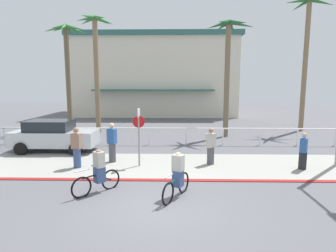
# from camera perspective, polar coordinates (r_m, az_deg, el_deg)

# --- Properties ---
(ground_plane) EXTENTS (80.00, 80.00, 0.00)m
(ground_plane) POSITION_cam_1_polar(r_m,az_deg,el_deg) (18.30, 0.03, -2.85)
(ground_plane) COLOR #5B5B60
(sidewalk_strip) EXTENTS (44.00, 4.00, 0.02)m
(sidewalk_strip) POSITION_cam_1_polar(r_m,az_deg,el_deg) (12.66, -0.56, -7.96)
(sidewalk_strip) COLOR #9E9E93
(sidewalk_strip) RESTS_ON ground
(curb_paint) EXTENTS (44.00, 0.24, 0.03)m
(curb_paint) POSITION_cam_1_polar(r_m,az_deg,el_deg) (10.75, -0.92, -10.94)
(curb_paint) COLOR maroon
(curb_paint) RESTS_ON ground
(building_backdrop) EXTENTS (18.81, 11.76, 9.18)m
(building_backdrop) POSITION_cam_1_polar(r_m,az_deg,el_deg) (35.19, -2.37, 10.11)
(building_backdrop) COLOR beige
(building_backdrop) RESTS_ON ground
(rail_fence) EXTENTS (24.25, 0.08, 1.04)m
(rail_fence) POSITION_cam_1_polar(r_m,az_deg,el_deg) (16.67, -0.08, -1.05)
(rail_fence) COLOR white
(rail_fence) RESTS_ON ground
(stop_sign_bike_lane) EXTENTS (0.52, 0.56, 2.56)m
(stop_sign_bike_lane) POSITION_cam_1_polar(r_m,az_deg,el_deg) (12.25, -5.97, -0.56)
(stop_sign_bike_lane) COLOR gray
(stop_sign_bike_lane) RESTS_ON ground
(palm_tree_0) EXTENTS (2.94, 3.17, 8.09)m
(palm_tree_0) POSITION_cam_1_polar(r_m,az_deg,el_deg) (23.18, -19.88, 14.28)
(palm_tree_0) COLOR brown
(palm_tree_0) RESTS_ON ground
(palm_tree_1) EXTENTS (2.72, 3.45, 8.52)m
(palm_tree_1) POSITION_cam_1_polar(r_m,az_deg,el_deg) (21.77, -14.51, 15.10)
(palm_tree_1) COLOR #846B4C
(palm_tree_1) RESTS_ON ground
(palm_tree_2) EXTENTS (3.18, 2.90, 7.82)m
(palm_tree_2) POSITION_cam_1_polar(r_m,az_deg,el_deg) (19.63, 12.15, 14.22)
(palm_tree_2) COLOR #756047
(palm_tree_2) RESTS_ON ground
(palm_tree_3) EXTENTS (3.71, 3.06, 9.93)m
(palm_tree_3) POSITION_cam_1_polar(r_m,az_deg,el_deg) (24.26, 26.49, 15.74)
(palm_tree_3) COLOR #846B4C
(palm_tree_3) RESTS_ON ground
(car_silver_1) EXTENTS (4.40, 2.02, 1.69)m
(car_silver_1) POSITION_cam_1_polar(r_m,az_deg,el_deg) (16.27, -22.21, -1.79)
(car_silver_1) COLOR #B2B7BC
(car_silver_1) RESTS_ON ground
(cyclist_teal_0) EXTENTS (0.89, 1.64, 1.50)m
(cyclist_teal_0) POSITION_cam_1_polar(r_m,az_deg,el_deg) (9.04, 1.92, -10.21)
(cyclist_teal_0) COLOR black
(cyclist_teal_0) RESTS_ON ground
(cyclist_black_1) EXTENTS (1.30, 1.36, 1.50)m
(cyclist_black_1) POSITION_cam_1_polar(r_m,az_deg,el_deg) (9.70, -14.03, -9.15)
(cyclist_black_1) COLOR black
(cyclist_black_1) RESTS_ON ground
(pedestrian_0) EXTENTS (0.44, 0.48, 1.59)m
(pedestrian_0) POSITION_cam_1_polar(r_m,az_deg,el_deg) (13.17, 25.82, -4.93)
(pedestrian_0) COLOR #232326
(pedestrian_0) RESTS_ON ground
(pedestrian_1) EXTENTS (0.47, 0.42, 1.84)m
(pedestrian_1) POSITION_cam_1_polar(r_m,az_deg,el_deg) (13.21, -11.32, -3.60)
(pedestrian_1) COLOR #4C4C51
(pedestrian_1) RESTS_ON ground
(pedestrian_2) EXTENTS (0.48, 0.44, 1.67)m
(pedestrian_2) POSITION_cam_1_polar(r_m,az_deg,el_deg) (12.75, 8.70, -4.42)
(pedestrian_2) COLOR #4C4C51
(pedestrian_2) RESTS_ON ground
(pedestrian_3) EXTENTS (0.44, 0.38, 1.78)m
(pedestrian_3) POSITION_cam_1_polar(r_m,az_deg,el_deg) (12.70, -18.09, -4.51)
(pedestrian_3) COLOR #384C7A
(pedestrian_3) RESTS_ON ground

